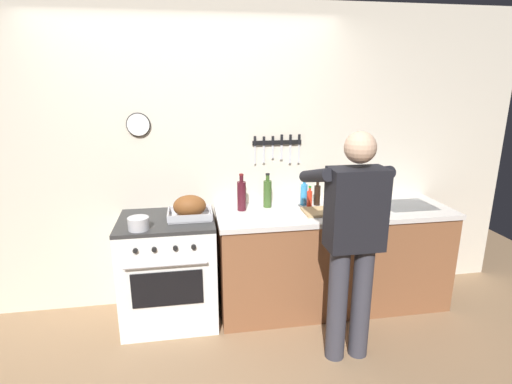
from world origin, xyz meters
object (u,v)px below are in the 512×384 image
object	(u,v)px
roasting_pan	(190,208)
bottle_dish_soap	(304,194)
stove	(169,270)
bottle_olive_oil	(267,193)
bottle_wine_red	(242,195)
saucepan	(138,223)
bottle_soy_sauce	(317,195)
bottle_vinegar	(340,192)
cutting_board	(325,211)
bottle_hot_sauce	(309,199)
person_cook	(353,234)

from	to	relation	value
roasting_pan	bottle_dish_soap	size ratio (longest dim) A/B	1.47
stove	bottle_olive_oil	size ratio (longest dim) A/B	2.99
bottle_wine_red	roasting_pan	bearing A→B (deg)	-163.18
saucepan	bottle_wine_red	world-z (taller)	bottle_wine_red
bottle_wine_red	stove	bearing A→B (deg)	-168.88
bottle_soy_sauce	bottle_olive_oil	world-z (taller)	bottle_olive_oil
bottle_wine_red	bottle_vinegar	bearing A→B (deg)	4.40
stove	bottle_soy_sauce	world-z (taller)	bottle_soy_sauce
bottle_olive_oil	cutting_board	bearing A→B (deg)	-27.68
cutting_board	bottle_vinegar	bearing A→B (deg)	48.66
stove	bottle_hot_sauce	size ratio (longest dim) A/B	4.70
bottle_olive_oil	stove	bearing A→B (deg)	-168.40
person_cook	cutting_board	bearing A→B (deg)	9.59
bottle_olive_oil	bottle_dish_soap	bearing A→B (deg)	1.50
roasting_pan	bottle_dish_soap	world-z (taller)	bottle_dish_soap
bottle_soy_sauce	bottle_hot_sauce	size ratio (longest dim) A/B	1.20
stove	bottle_hot_sauce	distance (m)	1.33
saucepan	bottle_soy_sauce	distance (m)	1.54
saucepan	bottle_hot_sauce	world-z (taller)	bottle_hot_sauce
saucepan	bottle_dish_soap	xyz separation A→B (m)	(1.38, 0.39, 0.05)
saucepan	bottle_dish_soap	distance (m)	1.44
bottle_hot_sauce	bottle_olive_oil	world-z (taller)	bottle_olive_oil
bottle_soy_sauce	bottle_vinegar	xyz separation A→B (m)	(0.22, 0.03, 0.01)
bottle_wine_red	bottle_dish_soap	world-z (taller)	bottle_wine_red
roasting_pan	bottle_hot_sauce	bearing A→B (deg)	6.12
bottle_hot_sauce	bottle_soy_sauce	bearing A→B (deg)	32.73
saucepan	bottle_vinegar	xyz separation A→B (m)	(1.71, 0.40, 0.06)
bottle_hot_sauce	bottle_olive_oil	distance (m)	0.37
bottle_soy_sauce	bottle_wine_red	size ratio (longest dim) A/B	0.72
stove	bottle_dish_soap	world-z (taller)	bottle_dish_soap
bottle_wine_red	bottle_hot_sauce	bearing A→B (deg)	-2.11
saucepan	bottle_dish_soap	world-z (taller)	bottle_dish_soap
bottle_soy_sauce	bottle_dish_soap	xyz separation A→B (m)	(-0.11, 0.03, 0.00)
person_cook	cutting_board	xyz separation A→B (m)	(0.02, 0.62, -0.04)
person_cook	roasting_pan	xyz separation A→B (m)	(-1.10, 0.67, 0.04)
person_cook	bottle_wine_red	xyz separation A→B (m)	(-0.66, 0.80, 0.08)
bottle_wine_red	bottle_vinegar	xyz separation A→B (m)	(0.90, 0.07, -0.03)
bottle_soy_sauce	saucepan	bearing A→B (deg)	-166.43
bottle_vinegar	bottle_olive_oil	world-z (taller)	bottle_olive_oil
stove	bottle_dish_soap	size ratio (longest dim) A/B	3.75
person_cook	roasting_pan	bearing A→B (deg)	69.71
bottle_olive_oil	bottle_vinegar	bearing A→B (deg)	1.35
bottle_wine_red	bottle_dish_soap	size ratio (longest dim) A/B	1.33
stove	person_cook	distance (m)	1.54
stove	saucepan	xyz separation A→B (m)	(-0.19, -0.20, 0.50)
bottle_soy_sauce	bottle_dish_soap	bearing A→B (deg)	166.19
bottle_hot_sauce	saucepan	bearing A→B (deg)	-167.79
person_cook	cutting_board	distance (m)	0.63
stove	bottle_wine_red	distance (m)	0.87
saucepan	bottle_hot_sauce	distance (m)	1.44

